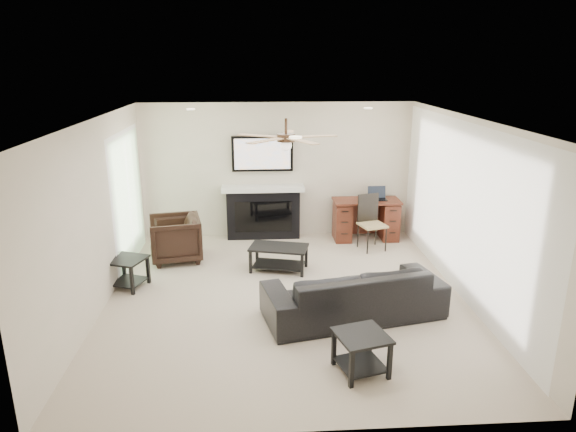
# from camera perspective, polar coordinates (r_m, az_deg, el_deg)

# --- Properties ---
(room_shell) EXTENTS (5.50, 5.54, 2.52)m
(room_shell) POSITION_cam_1_polar(r_m,az_deg,el_deg) (6.88, 1.35, 4.02)
(room_shell) COLOR beige
(room_shell) RESTS_ON ground
(sofa) EXTENTS (2.45, 1.38, 0.67)m
(sofa) POSITION_cam_1_polar(r_m,az_deg,el_deg) (6.78, 7.31, -8.42)
(sofa) COLOR black
(sofa) RESTS_ON ground
(armchair) EXTENTS (0.96, 0.95, 0.75)m
(armchair) POSITION_cam_1_polar(r_m,az_deg,el_deg) (8.74, -12.41, -2.46)
(armchair) COLOR black
(armchair) RESTS_ON ground
(coffee_table) EXTENTS (1.00, 0.71, 0.40)m
(coffee_table) POSITION_cam_1_polar(r_m,az_deg,el_deg) (8.19, -1.03, -4.71)
(coffee_table) COLOR black
(coffee_table) RESTS_ON ground
(end_table_near) EXTENTS (0.64, 0.64, 0.45)m
(end_table_near) POSITION_cam_1_polar(r_m,az_deg,el_deg) (5.73, 8.13, -14.85)
(end_table_near) COLOR black
(end_table_near) RESTS_ON ground
(end_table_left) EXTENTS (0.64, 0.64, 0.45)m
(end_table_left) POSITION_cam_1_polar(r_m,az_deg,el_deg) (7.95, -17.38, -6.04)
(end_table_left) COLOR black
(end_table_left) RESTS_ON ground
(fireplace_unit) EXTENTS (1.52, 0.34, 1.91)m
(fireplace_unit) POSITION_cam_1_polar(r_m,az_deg,el_deg) (9.46, -2.80, 3.08)
(fireplace_unit) COLOR black
(fireplace_unit) RESTS_ON ground
(desk) EXTENTS (1.22, 0.56, 0.76)m
(desk) POSITION_cam_1_polar(r_m,az_deg,el_deg) (9.64, 8.63, -0.39)
(desk) COLOR #3B1A0E
(desk) RESTS_ON ground
(desk_chair) EXTENTS (0.53, 0.54, 0.97)m
(desk_chair) POSITION_cam_1_polar(r_m,az_deg,el_deg) (9.10, 9.37, -0.79)
(desk_chair) COLOR black
(desk_chair) RESTS_ON ground
(laptop) EXTENTS (0.33, 0.24, 0.23)m
(laptop) POSITION_cam_1_polar(r_m,az_deg,el_deg) (9.53, 9.96, 2.44)
(laptop) COLOR black
(laptop) RESTS_ON desk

